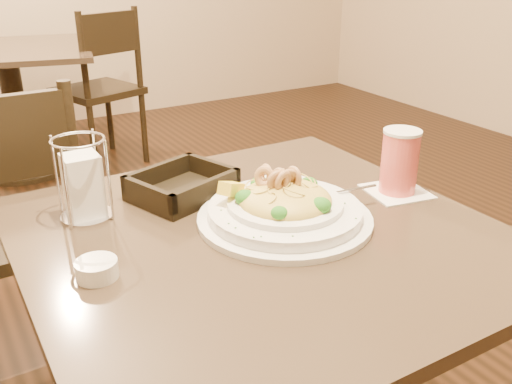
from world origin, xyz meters
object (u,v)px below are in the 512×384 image
background_table (12,89)px  side_plate (284,188)px  butter_ramekin (97,269)px  main_table (261,326)px  napkin_caddy (83,184)px  pasta_bowl (284,207)px  dining_chair_far (102,84)px  dining_chair_near (9,228)px  bread_basket (182,188)px  drink_glass (400,162)px

background_table → side_plate: size_ratio=6.87×
background_table → butter_ramekin: 2.62m
main_table → napkin_caddy: 0.48m
pasta_bowl → side_plate: size_ratio=2.54×
dining_chair_far → background_table: bearing=-35.8°
dining_chair_near → background_table: bearing=-100.1°
pasta_bowl → side_plate: 0.17m
bread_basket → side_plate: size_ratio=1.60×
main_table → dining_chair_far: bearing=81.0°
main_table → drink_glass: size_ratio=5.88×
dining_chair_far → butter_ramekin: 2.55m
drink_glass → dining_chair_near: bearing=135.2°
dining_chair_far → bread_basket: (-0.45, -2.20, 0.25)m
dining_chair_near → drink_glass: (0.76, -0.75, 0.30)m
dining_chair_far → butter_ramekin: bearing=56.2°
pasta_bowl → napkin_caddy: napkin_caddy is taller
pasta_bowl → butter_ramekin: (-0.39, -0.01, -0.02)m
background_table → dining_chair_far: dining_chair_far is taller
background_table → dining_chair_near: (-0.31, -1.83, 0.00)m
drink_glass → pasta_bowl: bearing=179.1°
bread_basket → side_plate: bearing=-21.8°
dining_chair_near → butter_ramekin: size_ratio=12.79×
background_table → dining_chair_far: bearing=-18.3°
dining_chair_near → bread_basket: bearing=121.4°
background_table → butter_ramekin: bearing=-95.4°
drink_glass → butter_ramekin: drink_glass is taller
background_table → dining_chair_far: 0.49m
background_table → butter_ramekin: butter_ramekin is taller
drink_glass → side_plate: 0.27m
main_table → side_plate: side_plate is taller
bread_basket → main_table: bearing=-75.8°
dining_chair_far → drink_glass: bearing=72.2°
main_table → dining_chair_near: size_ratio=0.97×
drink_glass → side_plate: drink_glass is taller
dining_chair_near → butter_ramekin: dining_chair_near is taller
dining_chair_far → pasta_bowl: bearing=64.9°
bread_basket → background_table: bearing=90.5°
background_table → pasta_bowl: pasta_bowl is taller
dining_chair_far → drink_glass: size_ratio=6.08×
dining_chair_far → napkin_caddy: bearing=55.6°
side_plate → butter_ramekin: (-0.49, -0.15, 0.01)m
pasta_bowl → side_plate: bearing=56.7°
main_table → drink_glass: bearing=1.7°
background_table → bread_basket: 2.37m
dining_chair_near → napkin_caddy: (0.11, -0.52, 0.30)m
butter_ramekin → pasta_bowl: bearing=2.1°
background_table → butter_ramekin: (-0.25, -2.59, 0.24)m
pasta_bowl → main_table: bearing=-166.1°
butter_ramekin → napkin_caddy: bearing=78.4°
main_table → bread_basket: size_ratio=3.57×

